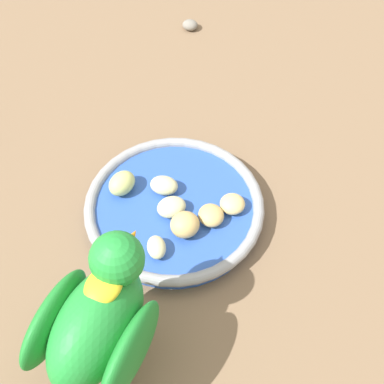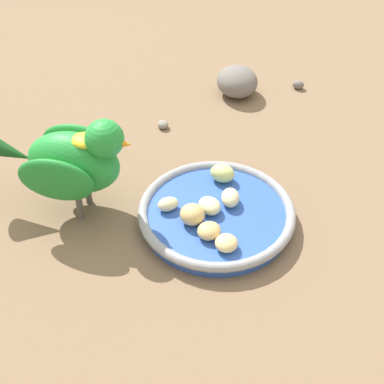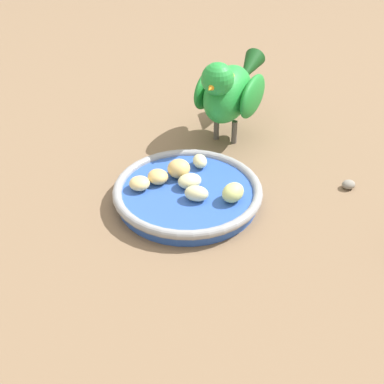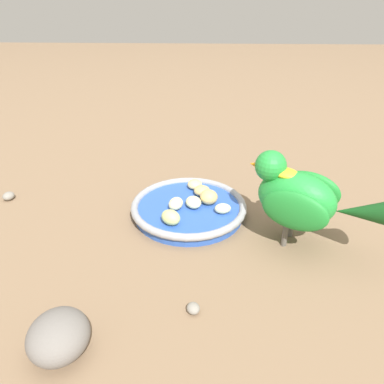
{
  "view_description": "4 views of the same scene",
  "coord_description": "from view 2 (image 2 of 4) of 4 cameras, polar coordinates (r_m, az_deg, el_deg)",
  "views": [
    {
      "loc": [
        -0.01,
        0.34,
        0.51
      ],
      "look_at": [
        -0.04,
        -0.0,
        0.06
      ],
      "focal_mm": 51.92,
      "sensor_mm": 36.0,
      "label": 1
    },
    {
      "loc": [
        -0.51,
        0.16,
        0.5
      ],
      "look_at": [
        -0.01,
        0.01,
        0.05
      ],
      "focal_mm": 52.92,
      "sensor_mm": 36.0,
      "label": 2
    },
    {
      "loc": [
        -0.06,
        -0.63,
        0.45
      ],
      "look_at": [
        -0.02,
        -0.04,
        0.04
      ],
      "focal_mm": 54.09,
      "sensor_mm": 36.0,
      "label": 3
    },
    {
      "loc": [
        0.54,
        0.01,
        0.36
      ],
      "look_at": [
        -0.03,
        -0.01,
        0.04
      ],
      "focal_mm": 36.21,
      "sensor_mm": 36.0,
      "label": 4
    }
  ],
  "objects": [
    {
      "name": "pebble_2",
      "position": [
        0.88,
        -2.95,
        6.81
      ],
      "size": [
        0.02,
        0.02,
        0.01
      ],
      "primitive_type": "ellipsoid",
      "rotation": [
        0.0,
        0.0,
        3.39
      ],
      "color": "gray",
      "rests_on": "ground_plane"
    },
    {
      "name": "apple_piece_0",
      "position": [
        0.7,
        1.78,
        -1.4
      ],
      "size": [
        0.04,
        0.03,
        0.02
      ],
      "primitive_type": "ellipsoid",
      "rotation": [
        0.0,
        0.0,
        3.44
      ],
      "color": "beige",
      "rests_on": "feeding_bowl"
    },
    {
      "name": "apple_piece_6",
      "position": [
        0.7,
        -2.34,
        -1.49
      ],
      "size": [
        0.02,
        0.03,
        0.02
      ],
      "primitive_type": "ellipsoid",
      "rotation": [
        0.0,
        0.0,
        1.7
      ],
      "color": "beige",
      "rests_on": "feeding_bowl"
    },
    {
      "name": "apple_piece_1",
      "position": [
        0.65,
        3.48,
        -5.16
      ],
      "size": [
        0.03,
        0.03,
        0.02
      ],
      "primitive_type": "ellipsoid",
      "rotation": [
        0.0,
        0.0,
        3.11
      ],
      "color": "#E5C67F",
      "rests_on": "feeding_bowl"
    },
    {
      "name": "feeding_bowl",
      "position": [
        0.71,
        2.47,
        -2.28
      ],
      "size": [
        0.2,
        0.2,
        0.02
      ],
      "color": "#2D56B7",
      "rests_on": "ground_plane"
    },
    {
      "name": "pebble_1",
      "position": [
        0.99,
        10.66,
        10.59
      ],
      "size": [
        0.02,
        0.02,
        0.01
      ],
      "primitive_type": "ellipsoid",
      "rotation": [
        0.0,
        0.0,
        4.06
      ],
      "color": "slate",
      "rests_on": "ground_plane"
    },
    {
      "name": "parrot",
      "position": [
        0.7,
        -12.17,
        3.28
      ],
      "size": [
        0.13,
        0.19,
        0.14
      ],
      "rotation": [
        0.0,
        0.0,
        -2.07
      ],
      "color": "#59544C",
      "rests_on": "ground_plane"
    },
    {
      "name": "ground_plane",
      "position": [
        0.73,
        0.82,
        -2.16
      ],
      "size": [
        4.0,
        4.0,
        0.0
      ],
      "primitive_type": "plane",
      "color": "#7A6047"
    },
    {
      "name": "apple_piece_5",
      "position": [
        0.67,
        1.73,
        -3.93
      ],
      "size": [
        0.04,
        0.04,
        0.02
      ],
      "primitive_type": "ellipsoid",
      "rotation": [
        0.0,
        0.0,
        1.94
      ],
      "color": "tan",
      "rests_on": "feeding_bowl"
    },
    {
      "name": "rock_large",
      "position": [
        0.95,
        4.57,
        11.05
      ],
      "size": [
        0.08,
        0.07,
        0.05
      ],
      "primitive_type": "ellipsoid",
      "rotation": [
        0.0,
        0.0,
        3.19
      ],
      "color": "slate",
      "rests_on": "ground_plane"
    },
    {
      "name": "apple_piece_3",
      "position": [
        0.68,
        0.04,
        -2.28
      ],
      "size": [
        0.04,
        0.04,
        0.02
      ],
      "primitive_type": "ellipsoid",
      "rotation": [
        0.0,
        0.0,
        3.75
      ],
      "color": "tan",
      "rests_on": "feeding_bowl"
    },
    {
      "name": "apple_piece_4",
      "position": [
        0.71,
        3.89,
        -0.57
      ],
      "size": [
        0.04,
        0.03,
        0.02
      ],
      "primitive_type": "ellipsoid",
      "rotation": [
        0.0,
        0.0,
        2.83
      ],
      "color": "beige",
      "rests_on": "feeding_bowl"
    },
    {
      "name": "apple_piece_2",
      "position": [
        0.74,
        3.08,
        1.9
      ],
      "size": [
        0.04,
        0.04,
        0.02
      ],
      "primitive_type": "ellipsoid",
      "rotation": [
        0.0,
        0.0,
        4.03
      ],
      "color": "#C6D17A",
      "rests_on": "feeding_bowl"
    }
  ]
}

